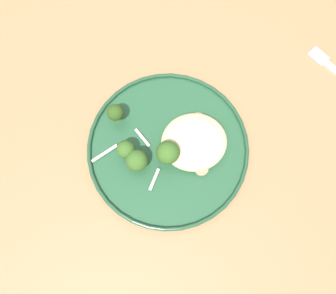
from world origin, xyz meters
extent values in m
plane|color=#47423D|center=(0.00, 0.00, 0.00)|extent=(6.00, 6.00, 0.00)
cube|color=#9E754C|center=(0.00, 0.00, 0.72)|extent=(1.40, 1.00, 0.04)
cube|color=olive|center=(-0.64, -0.44, 0.35)|extent=(0.06, 0.06, 0.70)
cylinder|color=#235133|center=(-0.06, 0.05, 0.74)|extent=(0.29, 0.29, 0.01)
torus|color=#204B2E|center=(-0.06, 0.05, 0.75)|extent=(0.29, 0.29, 0.01)
ellipsoid|color=beige|center=(-0.10, 0.05, 0.77)|extent=(0.12, 0.11, 0.03)
cylinder|color=#DBB77A|center=(-0.10, 0.05, 0.76)|extent=(0.03, 0.03, 0.01)
cylinder|color=#8E774F|center=(-0.10, 0.05, 0.77)|extent=(0.03, 0.03, 0.00)
cylinder|color=#DBB77A|center=(-0.10, 0.02, 0.76)|extent=(0.03, 0.03, 0.02)
cylinder|color=#8E774F|center=(-0.10, 0.02, 0.77)|extent=(0.03, 0.03, 0.00)
cylinder|color=#E5C689|center=(-0.11, 0.10, 0.76)|extent=(0.02, 0.02, 0.01)
cylinder|color=#958159|center=(-0.11, 0.10, 0.77)|extent=(0.02, 0.02, 0.00)
cylinder|color=#E5C689|center=(-0.13, 0.03, 0.76)|extent=(0.02, 0.02, 0.01)
cylinder|color=#958159|center=(-0.13, 0.03, 0.77)|extent=(0.02, 0.02, 0.00)
cylinder|color=#DBB77A|center=(-0.12, 0.01, 0.76)|extent=(0.03, 0.03, 0.01)
cylinder|color=#8E774F|center=(-0.12, 0.01, 0.77)|extent=(0.03, 0.03, 0.00)
cylinder|color=#E5C689|center=(-0.07, 0.06, 0.76)|extent=(0.02, 0.02, 0.01)
cylinder|color=#958159|center=(-0.07, 0.06, 0.77)|extent=(0.02, 0.02, 0.00)
cylinder|color=#89A356|center=(0.03, -0.02, 0.76)|extent=(0.01, 0.01, 0.02)
sphere|color=#2D4C19|center=(0.03, -0.02, 0.78)|extent=(0.03, 0.03, 0.03)
cylinder|color=#89A356|center=(0.02, 0.05, 0.76)|extent=(0.01, 0.01, 0.02)
sphere|color=#386023|center=(0.02, 0.05, 0.78)|extent=(0.03, 0.03, 0.03)
cylinder|color=#89A356|center=(0.00, 0.07, 0.76)|extent=(0.02, 0.02, 0.02)
sphere|color=#386023|center=(0.00, 0.07, 0.78)|extent=(0.04, 0.04, 0.04)
cylinder|color=#7A994C|center=(-0.05, 0.06, 0.76)|extent=(0.02, 0.02, 0.03)
sphere|color=#386023|center=(-0.05, 0.06, 0.79)|extent=(0.04, 0.04, 0.04)
cube|color=silver|center=(-0.01, 0.02, 0.75)|extent=(0.02, 0.04, 0.00)
cube|color=silver|center=(0.06, 0.04, 0.75)|extent=(0.05, 0.03, 0.00)
cube|color=silver|center=(-0.02, 0.10, 0.75)|extent=(0.02, 0.04, 0.00)
cube|color=silver|center=(-0.38, -0.09, 0.74)|extent=(0.04, 0.04, 0.00)
camera|label=1|loc=(-0.03, 0.19, 1.33)|focal=35.74mm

